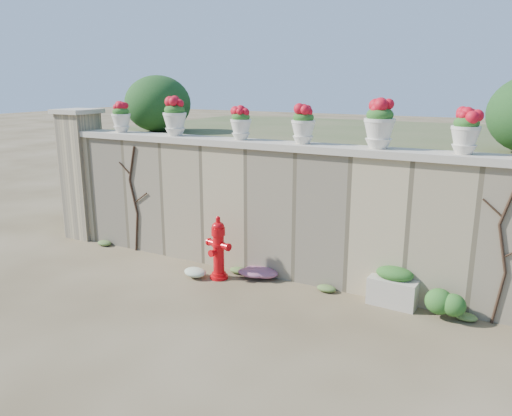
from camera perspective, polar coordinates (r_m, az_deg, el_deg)
The scene contains 19 objects.
ground at distance 6.66m, azimuth -4.97°, elevation -12.43°, with size 80.00×80.00×0.00m, color #4B3E25.
stone_wall at distance 7.77m, azimuth 2.17°, elevation -0.53°, with size 8.00×0.40×2.00m, color tan.
wall_cap at distance 7.57m, azimuth 2.25°, elevation 7.17°, with size 8.10×0.52×0.10m, color #BBB19E.
gate_pillar at distance 10.21m, azimuth -19.23°, elevation 3.75°, with size 0.72×0.72×2.48m.
raised_fill at distance 10.67m, azimuth 9.84°, elevation 3.37°, with size 9.00×6.00×2.00m, color #384C23.
back_shrub_left at distance 10.28m, azimuth -11.15°, elevation 11.61°, with size 1.30×1.30×1.10m, color #143814.
vine_left at distance 9.08m, azimuth -13.77°, elevation 1.18°, with size 0.60×0.04×1.91m.
vine_right at distance 6.82m, azimuth 26.42°, elevation -4.29°, with size 0.60×0.04×1.91m.
fire_hydrant at distance 7.71m, azimuth -4.32°, elevation -4.56°, with size 0.43×0.31×1.00m.
planter_box at distance 7.17m, azimuth 15.47°, elevation -8.69°, with size 0.67×0.42×0.54m.
green_shrub at distance 6.91m, azimuth 20.92°, elevation -9.94°, with size 0.56×0.50×0.53m, color #1E5119.
magenta_clump at distance 7.86m, azimuth -0.31°, elevation -7.21°, with size 0.79×0.53×0.21m, color #C12699.
white_flowers at distance 7.93m, azimuth -6.58°, elevation -7.17°, with size 0.56×0.44×0.20m, color white.
urn_pot_0 at distance 9.30m, azimuth -15.17°, elevation 9.95°, with size 0.33×0.33×0.52m.
urn_pot_1 at distance 8.53m, azimuth -9.27°, elevation 10.19°, with size 0.39×0.39×0.61m.
urn_pot_2 at distance 7.82m, azimuth -1.75°, elevation 9.64°, with size 0.33×0.33×0.51m.
urn_pot_3 at distance 7.35m, azimuth 5.42°, elevation 9.43°, with size 0.35×0.35×0.55m.
urn_pot_4 at distance 6.99m, azimuth 13.92°, elevation 9.24°, with size 0.42×0.42×0.65m.
urn_pot_5 at distance 6.80m, azimuth 22.83°, elevation 8.03°, with size 0.36×0.36×0.56m.
Camera 1 is at (3.32, -4.94, 3.00)m, focal length 35.00 mm.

